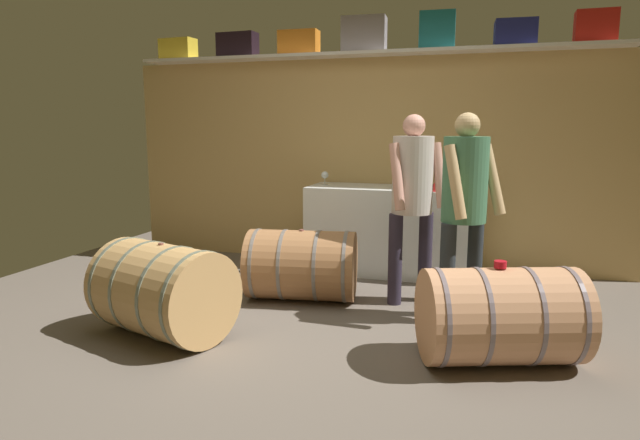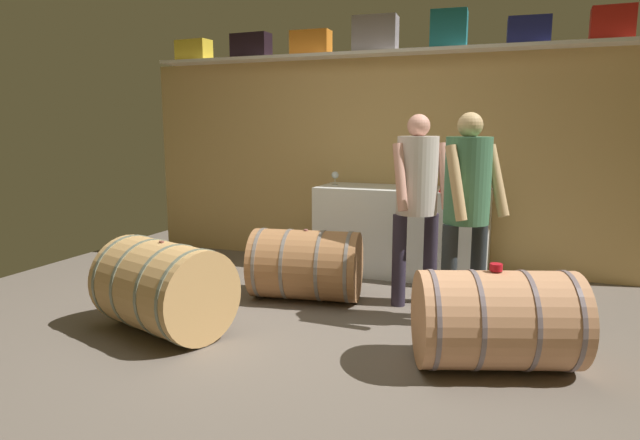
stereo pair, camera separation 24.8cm
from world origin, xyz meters
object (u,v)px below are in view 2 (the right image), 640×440
(wine_barrel_near, at_px, (496,320))
(wine_bottle_amber, at_px, (428,175))
(toolcase_navy, at_px, (528,31))
(tasting_cup, at_px, (496,267))
(toolcase_orange, at_px, (311,43))
(toolcase_black, at_px, (251,46))
(red_funnel, at_px, (444,187))
(work_cabinet, at_px, (401,231))
(winemaker_pouring, at_px, (417,190))
(visitor_tasting, at_px, (468,197))
(toolcase_grey, at_px, (375,34))
(wine_barrel_flank, at_px, (306,265))
(toolcase_yellow, at_px, (194,51))
(toolcase_red, at_px, (612,24))
(toolcase_teal, at_px, (449,30))
(wine_barrel_far, at_px, (164,287))
(wine_glass, at_px, (335,176))

(wine_barrel_near, bearing_deg, wine_bottle_amber, 92.17)
(toolcase_navy, distance_m, tasting_cup, 2.72)
(toolcase_orange, bearing_deg, toolcase_black, 179.03)
(wine_bottle_amber, height_order, wine_barrel_near, wine_bottle_amber)
(wine_bottle_amber, xyz_separation_m, red_funnel, (0.19, -0.24, -0.08))
(work_cabinet, height_order, red_funnel, red_funnel)
(winemaker_pouring, xyz_separation_m, visitor_tasting, (0.42, -0.31, 0.00))
(wine_bottle_amber, xyz_separation_m, wine_barrel_near, (0.76, -1.94, -0.69))
(toolcase_grey, height_order, winemaker_pouring, toolcase_grey)
(wine_barrel_near, bearing_deg, winemaker_pouring, 104.68)
(toolcase_orange, relative_size, wine_barrel_flank, 0.42)
(toolcase_yellow, bearing_deg, wine_barrel_flank, -30.25)
(toolcase_red, bearing_deg, toolcase_teal, -178.90)
(red_funnel, bearing_deg, winemaker_pouring, -100.39)
(wine_bottle_amber, xyz_separation_m, wine_barrel_flank, (-0.82, -1.10, -0.70))
(toolcase_navy, bearing_deg, toolcase_red, -3.67)
(toolcase_navy, relative_size, wine_bottle_amber, 1.22)
(toolcase_red, distance_m, wine_barrel_near, 3.03)
(wine_bottle_amber, bearing_deg, wine_barrel_flank, -126.80)
(work_cabinet, bearing_deg, wine_barrel_flank, -117.88)
(work_cabinet, bearing_deg, red_funnel, -27.83)
(toolcase_grey, relative_size, red_funnel, 3.92)
(toolcase_navy, height_order, wine_bottle_amber, toolcase_navy)
(toolcase_black, distance_m, wine_barrel_flank, 2.66)
(winemaker_pouring, bearing_deg, toolcase_orange, -75.66)
(wine_barrel_flank, distance_m, winemaker_pouring, 1.11)
(toolcase_orange, height_order, winemaker_pouring, toolcase_orange)
(toolcase_orange, relative_size, red_funnel, 3.72)
(work_cabinet, distance_m, tasting_cup, 2.17)
(wine_bottle_amber, height_order, tasting_cup, wine_bottle_amber)
(toolcase_navy, distance_m, red_funnel, 1.58)
(winemaker_pouring, height_order, visitor_tasting, visitor_tasting)
(wine_barrel_near, xyz_separation_m, wine_barrel_far, (-2.23, -0.22, 0.03))
(wine_glass, xyz_separation_m, wine_barrel_far, (-0.52, -2.18, -0.63))
(red_funnel, bearing_deg, toolcase_navy, 35.52)
(toolcase_navy, height_order, toolcase_red, toolcase_red)
(wine_barrel_far, bearing_deg, visitor_tasting, 43.79)
(toolcase_black, bearing_deg, toolcase_orange, 1.99)
(toolcase_grey, xyz_separation_m, wine_barrel_far, (-0.87, -2.37, -2.02))
(toolcase_black, height_order, visitor_tasting, toolcase_black)
(toolcase_black, height_order, wine_barrel_far, toolcase_black)
(toolcase_black, xyz_separation_m, toolcase_navy, (2.80, 0.00, -0.01))
(toolcase_black, height_order, toolcase_navy, toolcase_black)
(toolcase_red, xyz_separation_m, wine_barrel_far, (-2.96, -2.37, -1.99))
(wine_barrel_near, bearing_deg, toolcase_grey, 103.08)
(toolcase_orange, height_order, wine_barrel_near, toolcase_orange)
(wine_bottle_amber, bearing_deg, toolcase_navy, 14.57)
(wine_glass, bearing_deg, tasting_cup, -49.21)
(wine_barrel_near, distance_m, winemaker_pouring, 1.40)
(wine_barrel_near, relative_size, winemaker_pouring, 0.70)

